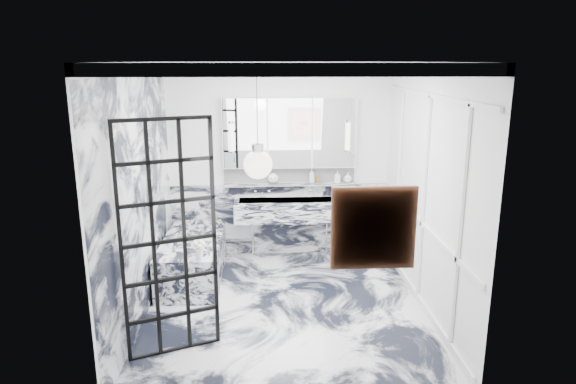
{
  "coord_description": "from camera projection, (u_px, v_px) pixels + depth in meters",
  "views": [
    {
      "loc": [
        -0.23,
        -5.52,
        2.81
      ],
      "look_at": [
        0.07,
        0.5,
        1.27
      ],
      "focal_mm": 32.0,
      "sensor_mm": 36.0,
      "label": 1
    }
  ],
  "objects": [
    {
      "name": "ledge",
      "position": [
        290.0,
        184.0,
        7.46
      ],
      "size": [
        1.9,
        0.14,
        0.04
      ],
      "primitive_type": "cube",
      "color": "silver",
      "rests_on": "wall_back"
    },
    {
      "name": "artwork",
      "position": [
        373.0,
        228.0,
        4.0
      ],
      "size": [
        0.57,
        0.05,
        0.57
      ],
      "primitive_type": "cube",
      "color": "#CA4614",
      "rests_on": "wall_front"
    },
    {
      "name": "wall_left",
      "position": [
        139.0,
        193.0,
        5.63
      ],
      "size": [
        0.0,
        3.6,
        3.6
      ],
      "primitive_type": "plane",
      "rotation": [
        1.57,
        0.0,
        1.57
      ],
      "color": "white",
      "rests_on": "floor"
    },
    {
      "name": "ceiling",
      "position": [
        284.0,
        62.0,
        5.36
      ],
      "size": [
        3.6,
        3.6,
        0.0
      ],
      "primitive_type": "plane",
      "rotation": [
        3.14,
        0.0,
        0.0
      ],
      "color": "white",
      "rests_on": "wall_back"
    },
    {
      "name": "soap_bottle_c",
      "position": [
        348.0,
        177.0,
        7.47
      ],
      "size": [
        0.15,
        0.15,
        0.15
      ],
      "primitive_type": "imported",
      "rotation": [
        0.0,
        0.0,
        -0.27
      ],
      "color": "silver",
      "rests_on": "ledge"
    },
    {
      "name": "wall_back",
      "position": [
        279.0,
        161.0,
        7.45
      ],
      "size": [
        3.6,
        0.0,
        3.6
      ],
      "primitive_type": "plane",
      "rotation": [
        1.57,
        0.0,
        0.0
      ],
      "color": "white",
      "rests_on": "floor"
    },
    {
      "name": "mirror_cabinet",
      "position": [
        290.0,
        133.0,
        7.28
      ],
      "size": [
        1.9,
        0.16,
        1.0
      ],
      "primitive_type": "cube",
      "color": "white",
      "rests_on": "wall_back"
    },
    {
      "name": "face_pot",
      "position": [
        273.0,
        178.0,
        7.42
      ],
      "size": [
        0.16,
        0.16,
        0.16
      ],
      "primitive_type": "sphere",
      "color": "white",
      "rests_on": "ledge"
    },
    {
      "name": "wall_right",
      "position": [
        426.0,
        190.0,
        5.78
      ],
      "size": [
        0.0,
        3.6,
        3.6
      ],
      "primitive_type": "plane",
      "rotation": [
        1.57,
        0.0,
        -1.57
      ],
      "color": "white",
      "rests_on": "floor"
    },
    {
      "name": "pendant_light",
      "position": [
        258.0,
        165.0,
        4.26
      ],
      "size": [
        0.24,
        0.24,
        0.24
      ],
      "primitive_type": "sphere",
      "color": "white",
      "rests_on": "ceiling"
    },
    {
      "name": "sconce_right",
      "position": [
        348.0,
        136.0,
        7.24
      ],
      "size": [
        0.07,
        0.07,
        0.4
      ],
      "primitive_type": "cylinder",
      "color": "white",
      "rests_on": "mirror_cabinet"
    },
    {
      "name": "soap_bottle_a",
      "position": [
        312.0,
        176.0,
        7.43
      ],
      "size": [
        0.11,
        0.11,
        0.22
      ],
      "primitive_type": "imported",
      "rotation": [
        0.0,
        0.0,
        -0.33
      ],
      "color": "#8C5919",
      "rests_on": "ledge"
    },
    {
      "name": "trough_sink",
      "position": [
        290.0,
        210.0,
        7.38
      ],
      "size": [
        1.6,
        0.45,
        0.3
      ],
      "primitive_type": "cube",
      "color": "silver",
      "rests_on": "wall_back"
    },
    {
      "name": "soap_bottle_b",
      "position": [
        337.0,
        176.0,
        7.46
      ],
      "size": [
        0.09,
        0.09,
        0.18
      ],
      "primitive_type": "imported",
      "rotation": [
        0.0,
        0.0,
        -0.05
      ],
      "color": "#4C4C51",
      "rests_on": "ledge"
    },
    {
      "name": "wall_front",
      "position": [
        294.0,
        249.0,
        3.97
      ],
      "size": [
        3.6,
        0.0,
        3.6
      ],
      "primitive_type": "plane",
      "rotation": [
        -1.57,
        0.0,
        0.0
      ],
      "color": "white",
      "rests_on": "floor"
    },
    {
      "name": "amber_bottle",
      "position": [
        318.0,
        179.0,
        7.45
      ],
      "size": [
        0.04,
        0.04,
        0.1
      ],
      "primitive_type": "cylinder",
      "color": "#8C5919",
      "rests_on": "ledge"
    },
    {
      "name": "flower_vase",
      "position": [
        199.0,
        255.0,
        5.98
      ],
      "size": [
        0.08,
        0.08,
        0.12
      ],
      "primitive_type": "cylinder",
      "color": "silver",
      "rests_on": "bathtub"
    },
    {
      "name": "subway_tile",
      "position": [
        289.0,
        174.0,
        7.49
      ],
      "size": [
        1.9,
        0.03,
        0.23
      ],
      "primitive_type": "cube",
      "color": "white",
      "rests_on": "wall_back"
    },
    {
      "name": "marble_clad_back",
      "position": [
        279.0,
        219.0,
        7.64
      ],
      "size": [
        3.18,
        0.05,
        1.05
      ],
      "primitive_type": "cube",
      "color": "silver",
      "rests_on": "floor"
    },
    {
      "name": "crittall_door",
      "position": [
        169.0,
        241.0,
        4.85
      ],
      "size": [
        0.83,
        0.36,
        2.31
      ],
      "primitive_type": null,
      "rotation": [
        0.0,
        0.0,
        0.37
      ],
      "color": "black",
      "rests_on": "floor"
    },
    {
      "name": "panel_molding",
      "position": [
        423.0,
        198.0,
        5.81
      ],
      "size": [
        0.03,
        3.4,
        2.3
      ],
      "primitive_type": "cube",
      "color": "white",
      "rests_on": "floor"
    },
    {
      "name": "floor",
      "position": [
        284.0,
        306.0,
        6.05
      ],
      "size": [
        3.6,
        3.6,
        0.0
      ],
      "primitive_type": "plane",
      "color": "silver",
      "rests_on": "ground"
    },
    {
      "name": "sconce_left",
      "position": [
        231.0,
        137.0,
        7.16
      ],
      "size": [
        0.07,
        0.07,
        0.4
      ],
      "primitive_type": "cylinder",
      "color": "white",
      "rests_on": "mirror_cabinet"
    },
    {
      "name": "marble_clad_left",
      "position": [
        141.0,
        199.0,
        5.65
      ],
      "size": [
        0.02,
        3.56,
        2.68
      ],
      "primitive_type": "cube",
      "color": "silver",
      "rests_on": "floor"
    },
    {
      "name": "bathtub",
      "position": [
        193.0,
        258.0,
        6.8
      ],
      "size": [
        0.75,
        1.65,
        0.55
      ],
      "primitive_type": "cube",
      "color": "silver",
      "rests_on": "floor"
    }
  ]
}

